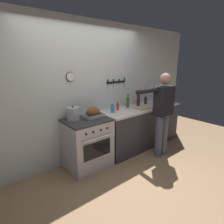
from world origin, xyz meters
The scene contains 13 objects.
ground_plane centered at (0.00, 0.00, 0.00)m, with size 8.00×8.00×0.00m, color #937251.
wall_back centered at (0.00, 1.35, 1.30)m, with size 6.00×0.13×2.60m.
counter_block centered at (1.20, 0.99, 0.45)m, with size 2.03×0.65×0.90m.
stove centered at (-0.22, 0.99, 0.45)m, with size 0.76×0.67×0.90m.
person_cook centered at (1.16, 0.42, 0.95)m, with size 0.51×0.63×1.66m.
roasting_pan centered at (-0.06, 1.01, 0.99)m, with size 0.35×0.26×0.19m.
stock_pot centered at (-0.40, 1.11, 1.01)m, with size 0.22×0.22×0.25m.
cutting_board centered at (1.12, 0.88, 0.91)m, with size 0.36×0.24×0.02m, color tan.
bottle_dish_soap centered at (0.42, 1.05, 0.99)m, with size 0.07×0.07×0.21m.
bottle_olive_oil centered at (0.92, 1.14, 1.02)m, with size 0.06×0.06×0.28m.
bottle_hot_sauce centered at (0.62, 1.12, 0.97)m, with size 0.06×0.06×0.18m.
bottle_soy_sauce centered at (1.48, 1.11, 0.98)m, with size 0.06×0.06×0.21m.
bottle_wine_red centered at (1.24, 1.12, 1.03)m, with size 0.07×0.07×0.30m.
Camera 1 is at (-1.85, -1.66, 1.88)m, focal length 29.96 mm.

